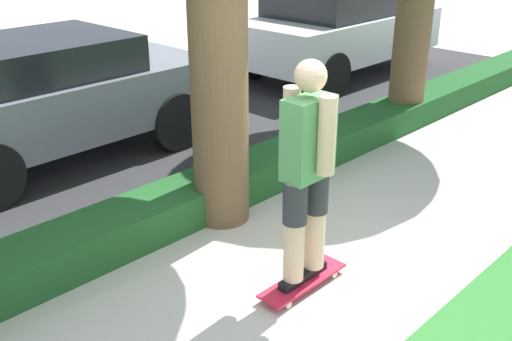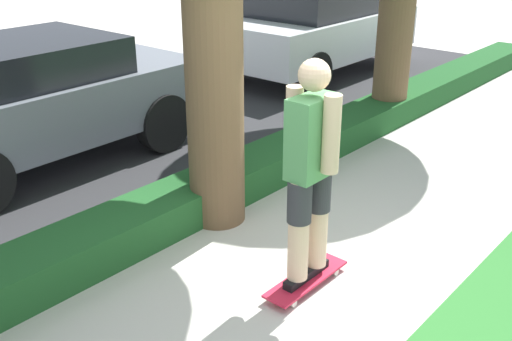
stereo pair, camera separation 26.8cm
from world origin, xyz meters
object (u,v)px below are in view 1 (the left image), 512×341
at_px(parked_car_middle, 49,95).
at_px(parked_car_rear, 336,29).
at_px(skater_person, 307,170).
at_px(skateboard, 303,281).

xyz_separation_m(parked_car_middle, parked_car_rear, (5.76, 0.05, 0.04)).
height_order(parked_car_middle, parked_car_rear, parked_car_rear).
distance_m(skater_person, parked_car_rear, 7.10).
relative_size(skateboard, skater_person, 0.47).
bearing_deg(parked_car_middle, skateboard, -91.04).
xyz_separation_m(skater_person, parked_car_middle, (0.02, 4.05, -0.24)).
bearing_deg(skater_person, parked_car_rear, 35.35).
height_order(skateboard, parked_car_middle, parked_car_middle).
bearing_deg(parked_car_rear, parked_car_middle, -179.87).
height_order(skater_person, parked_car_rear, skater_person).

